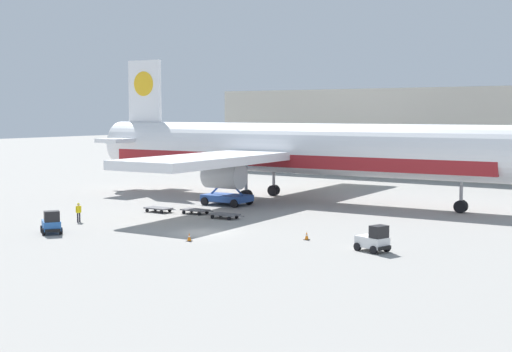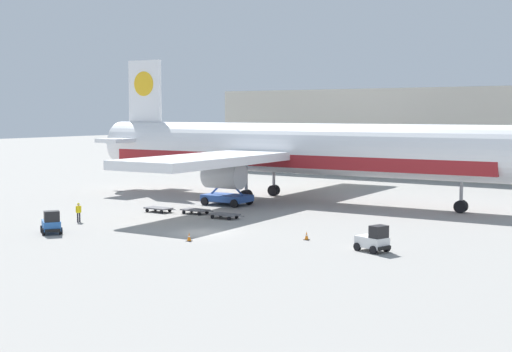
# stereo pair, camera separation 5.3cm
# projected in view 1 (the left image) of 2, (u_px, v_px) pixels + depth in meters

# --- Properties ---
(ground_plane) EXTENTS (400.00, 400.00, 0.00)m
(ground_plane) POSITION_uv_depth(u_px,v_px,m) (203.00, 233.00, 60.79)
(ground_plane) COLOR gray
(terminal_building) EXTENTS (90.00, 18.20, 14.00)m
(terminal_building) POSITION_uv_depth(u_px,v_px,m) (490.00, 133.00, 110.94)
(terminal_building) COLOR #BCB7A8
(terminal_building) RESTS_ON ground_plane
(airplane_main) EXTENTS (58.10, 48.35, 17.00)m
(airplane_main) POSITION_uv_depth(u_px,v_px,m) (285.00, 150.00, 82.90)
(airplane_main) COLOR white
(airplane_main) RESTS_ON ground_plane
(scissor_lift_loader) EXTENTS (5.35, 3.61, 5.40)m
(scissor_lift_loader) POSITION_uv_depth(u_px,v_px,m) (227.00, 187.00, 78.75)
(scissor_lift_loader) COLOR #284C99
(scissor_lift_loader) RESTS_ON ground_plane
(baggage_tug_foreground) EXTENTS (2.81, 2.60, 2.00)m
(baggage_tug_foreground) POSITION_uv_depth(u_px,v_px,m) (51.00, 223.00, 60.18)
(baggage_tug_foreground) COLOR #2D66B7
(baggage_tug_foreground) RESTS_ON ground_plane
(baggage_tug_far) EXTENTS (2.75, 2.23, 2.00)m
(baggage_tug_far) POSITION_uv_depth(u_px,v_px,m) (374.00, 240.00, 52.43)
(baggage_tug_far) COLOR silver
(baggage_tug_far) RESTS_ON ground_plane
(baggage_dolly_lead) EXTENTS (3.71, 1.53, 0.48)m
(baggage_dolly_lead) POSITION_uv_depth(u_px,v_px,m) (158.00, 208.00, 73.22)
(baggage_dolly_lead) COLOR #56565B
(baggage_dolly_lead) RESTS_ON ground_plane
(baggage_dolly_second) EXTENTS (3.71, 1.53, 0.48)m
(baggage_dolly_second) POSITION_uv_depth(u_px,v_px,m) (195.00, 210.00, 71.90)
(baggage_dolly_second) COLOR #56565B
(baggage_dolly_second) RESTS_ON ground_plane
(baggage_dolly_third) EXTENTS (3.71, 1.53, 0.48)m
(baggage_dolly_third) POSITION_uv_depth(u_px,v_px,m) (225.00, 215.00, 68.74)
(baggage_dolly_third) COLOR #56565B
(baggage_dolly_third) RESTS_ON ground_plane
(ground_crew_near) EXTENTS (0.31, 0.55, 1.83)m
(ground_crew_near) POSITION_uv_depth(u_px,v_px,m) (79.00, 211.00, 66.44)
(ground_crew_near) COLOR black
(ground_crew_near) RESTS_ON ground_plane
(traffic_cone_near) EXTENTS (0.40, 0.40, 0.68)m
(traffic_cone_near) POSITION_uv_depth(u_px,v_px,m) (189.00, 237.00, 56.70)
(traffic_cone_near) COLOR black
(traffic_cone_near) RESTS_ON ground_plane
(traffic_cone_far) EXTENTS (0.40, 0.40, 0.69)m
(traffic_cone_far) POSITION_uv_depth(u_px,v_px,m) (307.00, 236.00, 57.28)
(traffic_cone_far) COLOR black
(traffic_cone_far) RESTS_ON ground_plane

